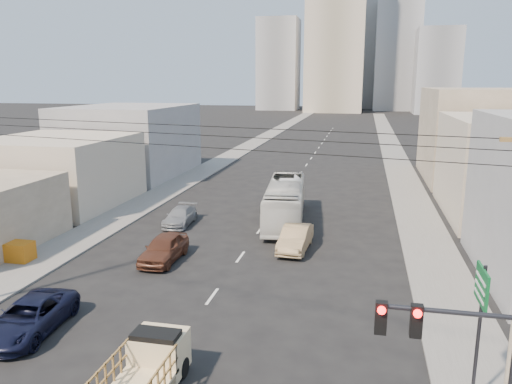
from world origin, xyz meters
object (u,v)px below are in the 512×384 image
at_px(sedan_brown, 164,248).
at_px(green_sign, 481,302).
at_px(navy_pickup, 29,317).
at_px(crate_stack, 17,251).
at_px(sedan_grey, 180,216).
at_px(city_bus, 285,202).
at_px(traffic_signal, 465,374).
at_px(flatbed_pickup, 147,365).
at_px(sedan_tan, 295,238).

bearing_deg(sedan_brown, green_sign, -35.00).
distance_m(navy_pickup, green_sign, 18.12).
relative_size(navy_pickup, crate_stack, 2.90).
bearing_deg(sedan_brown, sedan_grey, 103.61).
height_order(city_bus, traffic_signal, traffic_signal).
height_order(navy_pickup, sedan_brown, sedan_brown).
relative_size(flatbed_pickup, crate_stack, 2.45).
distance_m(sedan_brown, crate_stack, 8.86).
height_order(navy_pickup, green_sign, green_sign).
xyz_separation_m(navy_pickup, sedan_grey, (0.40, 17.35, -0.08)).
xyz_separation_m(city_bus, sedan_grey, (-7.73, -2.47, -0.97)).
bearing_deg(green_sign, navy_pickup, 176.08).
distance_m(navy_pickup, sedan_brown, 9.90).
distance_m(flatbed_pickup, navy_pickup, 7.48).
bearing_deg(city_bus, traffic_signal, -78.06).
xyz_separation_m(flatbed_pickup, navy_pickup, (-6.85, 2.97, -0.37)).
bearing_deg(sedan_tan, traffic_signal, -68.38).
bearing_deg(green_sign, sedan_tan, 118.70).
xyz_separation_m(city_bus, green_sign, (9.70, -21.05, 2.13)).
relative_size(city_bus, traffic_signal, 1.93).
bearing_deg(flatbed_pickup, green_sign, 9.04).
height_order(flatbed_pickup, sedan_brown, flatbed_pickup).
distance_m(flatbed_pickup, sedan_tan, 16.62).
relative_size(sedan_tan, crate_stack, 2.65).
bearing_deg(sedan_tan, navy_pickup, -123.29).
distance_m(city_bus, green_sign, 23.27).
bearing_deg(sedan_grey, sedan_tan, -25.86).
height_order(sedan_grey, crate_stack, sedan_grey).
xyz_separation_m(navy_pickup, traffic_signal, (16.44, -6.23, 3.35)).
bearing_deg(traffic_signal, city_bus, 107.69).
relative_size(navy_pickup, city_bus, 0.45).
bearing_deg(city_bus, sedan_grey, -168.01).
height_order(flatbed_pickup, sedan_grey, flatbed_pickup).
xyz_separation_m(green_sign, crate_stack, (-24.16, 8.76, -3.05)).
bearing_deg(city_bus, sedan_brown, -125.61).
bearing_deg(sedan_grey, city_bus, 14.70).
bearing_deg(city_bus, green_sign, -71.00).
relative_size(sedan_grey, traffic_signal, 0.74).
bearing_deg(crate_stack, sedan_brown, 13.68).
relative_size(navy_pickup, sedan_brown, 1.11).
relative_size(sedan_tan, green_sign, 0.95).
bearing_deg(flatbed_pickup, sedan_tan, 79.67).
height_order(flatbed_pickup, traffic_signal, traffic_signal).
bearing_deg(crate_stack, sedan_grey, 55.54).
distance_m(sedan_grey, crate_stack, 11.90).
bearing_deg(navy_pickup, sedan_tan, 49.26).
bearing_deg(crate_stack, green_sign, -19.93).
distance_m(navy_pickup, city_bus, 21.44).
height_order(sedan_tan, crate_stack, sedan_tan).
distance_m(sedan_tan, crate_stack, 17.19).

